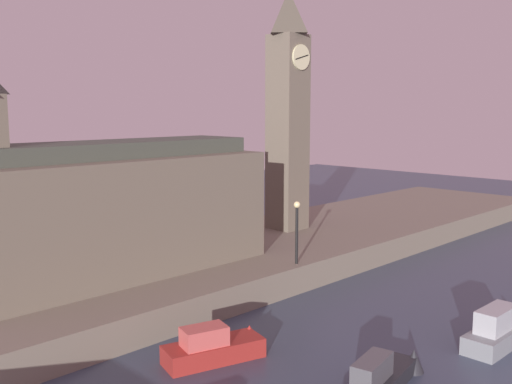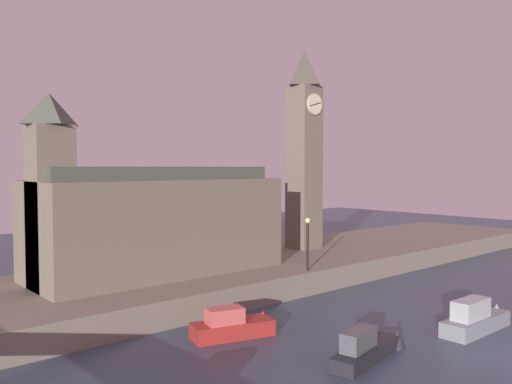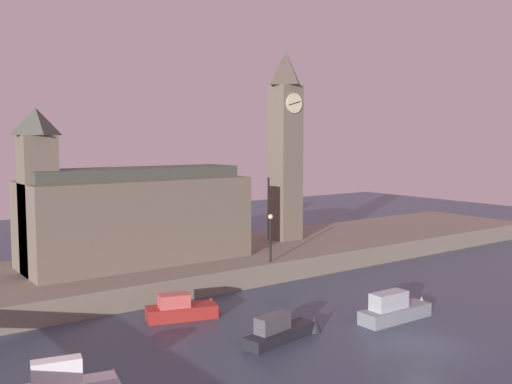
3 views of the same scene
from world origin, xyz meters
name	(u,v)px [view 3 (image 3 of 3)]	position (x,y,z in m)	size (l,w,h in m)	color
ground_plane	(425,346)	(0.00, 0.00, 0.00)	(120.00, 120.00, 0.00)	#384256
far_embankment	(213,262)	(0.00, 20.00, 0.75)	(70.00, 12.00, 1.50)	slate
clock_tower	(285,143)	(8.31, 21.35, 9.91)	(2.43, 2.47, 16.30)	#6B6051
parliament_hall	(130,215)	(-6.60, 20.44, 4.89)	(15.79, 6.26, 10.78)	#6B6051
streetlamp	(271,232)	(1.51, 14.61, 3.68)	(0.36, 0.36, 3.45)	black
boat_cruiser_grey	(399,309)	(2.33, 3.57, 0.59)	(5.32, 1.45, 1.88)	gray
boat_dinghy_red	(187,309)	(-7.34, 10.98, 0.53)	(4.91, 2.51, 1.60)	maroon
boat_barge_dark	(286,330)	(-4.96, 4.83, 0.47)	(5.23, 1.96, 1.67)	#232328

